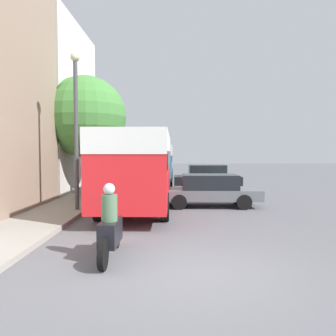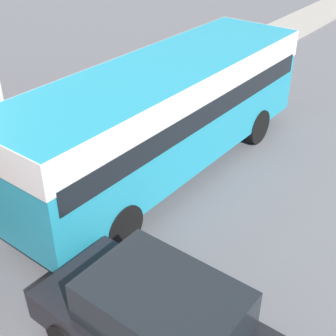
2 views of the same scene
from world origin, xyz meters
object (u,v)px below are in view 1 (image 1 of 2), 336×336
bus_lead (140,160)px  car_far_curb (210,190)px  pedestrian_near_curb (89,175)px  motorcycle_behind_lead (110,229)px  bus_following (156,159)px  car_crossing (207,177)px

bus_lead → car_far_curb: 3.33m
car_far_curb → pedestrian_near_curb: (-6.84, 5.59, 0.24)m
bus_lead → motorcycle_behind_lead: size_ratio=4.23×
bus_following → pedestrian_near_curb: (-3.90, -5.35, -0.88)m
bus_lead → pedestrian_near_curb: 6.96m
car_far_curb → car_crossing: bearing=175.1°
car_far_curb → pedestrian_near_curb: bearing=-129.2°
bus_lead → pedestrian_near_curb: bus_lead is taller
bus_following → motorcycle_behind_lead: 18.08m
bus_lead → bus_following: size_ratio=1.03×
car_crossing → car_far_curb: (-0.55, -6.46, -0.07)m
car_far_curb → motorcycle_behind_lead: bearing=-23.3°
car_crossing → pedestrian_near_curb: (-7.40, -0.87, 0.18)m
bus_lead → car_crossing: (3.62, 6.62, -1.23)m
bus_following → car_crossing: bus_following is taller
bus_lead → motorcycle_behind_lead: 7.07m
motorcycle_behind_lead → car_crossing: (3.60, 13.56, 0.13)m
bus_lead → car_crossing: bearing=61.3°
car_crossing → pedestrian_near_curb: bearing=96.7°
motorcycle_behind_lead → car_far_curb: motorcycle_behind_lead is taller
car_far_curb → bus_lead: bearing=-87.1°
bus_following → motorcycle_behind_lead: (-0.10, -18.04, -1.18)m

